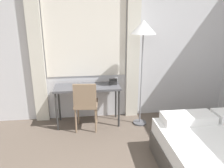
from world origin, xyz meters
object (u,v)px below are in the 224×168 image
Objects in this scene: desk_chair at (86,102)px; standing_lamp at (143,33)px; book at (85,86)px; telephone at (113,82)px; desk at (87,90)px.

desk_chair is 0.47× the size of standing_lamp.
telephone is at bearing 11.32° from book.
book is (-0.52, -0.10, -0.03)m from telephone.
standing_lamp is at bearing -22.25° from telephone.
telephone is at bearing 8.10° from desk.
standing_lamp reaches higher than book.
book reaches higher than desk.
standing_lamp is at bearing -5.29° from book.
telephone is (-0.48, 0.20, -0.89)m from standing_lamp.
standing_lamp is at bearing -7.65° from desk.
telephone is 0.67× the size of book.
desk is 0.62× the size of standing_lamp.
desk is 1.32× the size of desk_chair.
desk_chair is 0.65m from telephone.
desk_chair is 5.96× the size of telephone.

